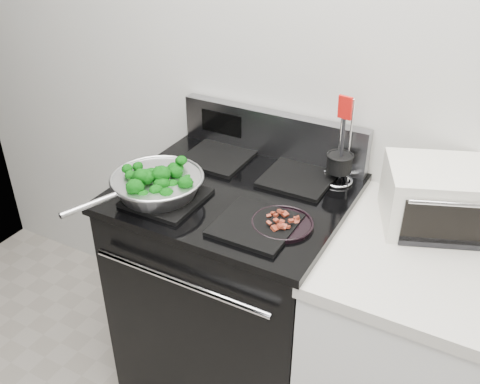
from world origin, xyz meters
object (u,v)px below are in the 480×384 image
Objects in this scene: skillet at (157,184)px; toaster_oven at (442,197)px; bacon_plate at (282,221)px; utensil_holder at (339,167)px; gas_range at (235,289)px.

skillet is 1.14× the size of toaster_oven.
skillet is 0.45m from bacon_plate.
bacon_plate is 0.35m from utensil_holder.
toaster_oven reaches higher than skillet.
gas_range is 0.58m from skillet.
bacon_plate is 0.51m from toaster_oven.
skillet is at bearing -173.66° from bacon_plate.
gas_range is at bearing 172.20° from toaster_oven.
utensil_holder is at bearing 80.12° from bacon_plate.
utensil_holder is (0.51, 0.40, 0.01)m from skillet.
utensil_holder is (0.06, 0.35, 0.04)m from bacon_plate.
skillet is at bearing 179.66° from toaster_oven.
gas_range is 3.41× the size of utensil_holder.
utensil_holder reaches higher than bacon_plate.
gas_range is at bearing 152.47° from bacon_plate.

